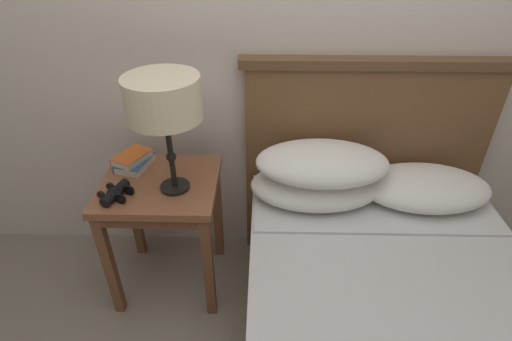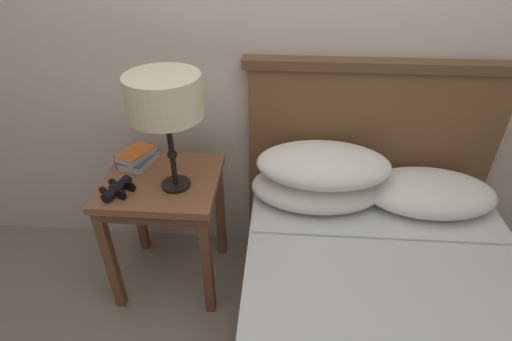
{
  "view_description": "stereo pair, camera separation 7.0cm",
  "coord_description": "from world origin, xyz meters",
  "px_view_note": "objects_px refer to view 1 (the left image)",
  "views": [
    {
      "loc": [
        -0.1,
        -0.77,
        1.69
      ],
      "look_at": [
        -0.13,
        0.66,
        0.74
      ],
      "focal_mm": 28.0,
      "sensor_mm": 36.0,
      "label": 1
    },
    {
      "loc": [
        -0.03,
        -0.76,
        1.69
      ],
      "look_at": [
        -0.13,
        0.66,
        0.74
      ],
      "focal_mm": 28.0,
      "sensor_mm": 36.0,
      "label": 2
    }
  ],
  "objects_px": {
    "nightstand": "(162,199)",
    "table_lamp": "(163,101)",
    "binoculars_pair": "(116,193)",
    "book_stacked_on_top": "(132,157)",
    "book_on_nightstand": "(134,163)"
  },
  "relations": [
    {
      "from": "book_on_nightstand",
      "to": "binoculars_pair",
      "type": "bearing_deg",
      "value": -93.19
    },
    {
      "from": "table_lamp",
      "to": "binoculars_pair",
      "type": "distance_m",
      "value": 0.47
    },
    {
      "from": "table_lamp",
      "to": "binoculars_pair",
      "type": "relative_size",
      "value": 3.12
    },
    {
      "from": "nightstand",
      "to": "book_stacked_on_top",
      "type": "height_order",
      "value": "book_stacked_on_top"
    },
    {
      "from": "binoculars_pair",
      "to": "book_stacked_on_top",
      "type": "bearing_deg",
      "value": 88.65
    },
    {
      "from": "nightstand",
      "to": "table_lamp",
      "type": "relative_size",
      "value": 1.25
    },
    {
      "from": "nightstand",
      "to": "binoculars_pair",
      "type": "height_order",
      "value": "binoculars_pair"
    },
    {
      "from": "binoculars_pair",
      "to": "nightstand",
      "type": "bearing_deg",
      "value": 36.96
    },
    {
      "from": "table_lamp",
      "to": "book_on_nightstand",
      "type": "distance_m",
      "value": 0.49
    },
    {
      "from": "table_lamp",
      "to": "book_on_nightstand",
      "type": "xyz_separation_m",
      "value": [
        -0.23,
        0.17,
        -0.4
      ]
    },
    {
      "from": "nightstand",
      "to": "binoculars_pair",
      "type": "bearing_deg",
      "value": -143.04
    },
    {
      "from": "book_on_nightstand",
      "to": "binoculars_pair",
      "type": "relative_size",
      "value": 1.23
    },
    {
      "from": "book_on_nightstand",
      "to": "book_stacked_on_top",
      "type": "distance_m",
      "value": 0.04
    },
    {
      "from": "book_stacked_on_top",
      "to": "binoculars_pair",
      "type": "height_order",
      "value": "book_stacked_on_top"
    },
    {
      "from": "book_stacked_on_top",
      "to": "binoculars_pair",
      "type": "relative_size",
      "value": 1.25
    }
  ]
}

